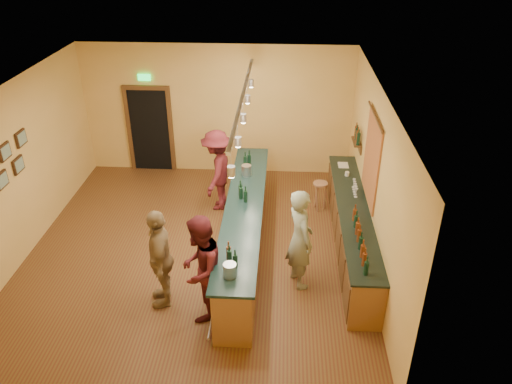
# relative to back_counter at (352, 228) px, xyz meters

# --- Properties ---
(floor) EXTENTS (7.00, 7.00, 0.00)m
(floor) POSITION_rel_back_counter_xyz_m (-2.97, -0.18, -0.49)
(floor) COLOR #5D2B1A
(floor) RESTS_ON ground
(ceiling) EXTENTS (6.50, 7.00, 0.02)m
(ceiling) POSITION_rel_back_counter_xyz_m (-2.97, -0.18, 2.71)
(ceiling) COLOR silver
(ceiling) RESTS_ON wall_back
(wall_back) EXTENTS (6.50, 0.02, 3.20)m
(wall_back) POSITION_rel_back_counter_xyz_m (-2.97, 3.32, 1.11)
(wall_back) COLOR gold
(wall_back) RESTS_ON floor
(wall_front) EXTENTS (6.50, 0.02, 3.20)m
(wall_front) POSITION_rel_back_counter_xyz_m (-2.97, -3.68, 1.11)
(wall_front) COLOR gold
(wall_front) RESTS_ON floor
(wall_left) EXTENTS (0.02, 7.00, 3.20)m
(wall_left) POSITION_rel_back_counter_xyz_m (-6.22, -0.18, 1.11)
(wall_left) COLOR gold
(wall_left) RESTS_ON floor
(wall_right) EXTENTS (0.02, 7.00, 3.20)m
(wall_right) POSITION_rel_back_counter_xyz_m (0.28, -0.18, 1.11)
(wall_right) COLOR gold
(wall_right) RESTS_ON floor
(doorway) EXTENTS (1.15, 0.09, 2.48)m
(doorway) POSITION_rel_back_counter_xyz_m (-4.67, 3.30, 0.64)
(doorway) COLOR black
(doorway) RESTS_ON wall_back
(tapestry) EXTENTS (0.03, 1.40, 1.60)m
(tapestry) POSITION_rel_back_counter_xyz_m (0.26, 0.22, 1.36)
(tapestry) COLOR #A03720
(tapestry) RESTS_ON wall_right
(bottle_shelf) EXTENTS (0.17, 0.55, 0.54)m
(bottle_shelf) POSITION_rel_back_counter_xyz_m (0.20, 1.72, 1.18)
(bottle_shelf) COLOR #533B18
(bottle_shelf) RESTS_ON wall_right
(back_counter) EXTENTS (0.60, 4.55, 1.27)m
(back_counter) POSITION_rel_back_counter_xyz_m (0.00, 0.00, 0.00)
(back_counter) COLOR brown
(back_counter) RESTS_ON floor
(tasting_bar) EXTENTS (0.74, 5.10, 1.38)m
(tasting_bar) POSITION_rel_back_counter_xyz_m (-2.05, -0.18, 0.12)
(tasting_bar) COLOR brown
(tasting_bar) RESTS_ON floor
(pendant_track) EXTENTS (0.11, 4.60, 0.50)m
(pendant_track) POSITION_rel_back_counter_xyz_m (-2.05, -0.18, 2.50)
(pendant_track) COLOR silver
(pendant_track) RESTS_ON ceiling
(bartender) EXTENTS (0.67, 0.80, 1.86)m
(bartender) POSITION_rel_back_counter_xyz_m (-1.03, -1.07, 0.44)
(bartender) COLOR gray
(bartender) RESTS_ON floor
(customer_a) EXTENTS (0.84, 1.00, 1.83)m
(customer_a) POSITION_rel_back_counter_xyz_m (-2.60, -1.96, 0.43)
(customer_a) COLOR #59191E
(customer_a) RESTS_ON floor
(customer_b) EXTENTS (0.63, 1.11, 1.77)m
(customer_b) POSITION_rel_back_counter_xyz_m (-3.30, -1.67, 0.40)
(customer_b) COLOR #997A51
(customer_b) RESTS_ON floor
(customer_c) EXTENTS (0.81, 1.25, 1.82)m
(customer_c) POSITION_rel_back_counter_xyz_m (-2.77, 1.48, 0.42)
(customer_c) COLOR #59191E
(customer_c) RESTS_ON floor
(bar_stool) EXTENTS (0.32, 0.32, 0.66)m
(bar_stool) POSITION_rel_back_counter_xyz_m (-0.52, 1.49, 0.03)
(bar_stool) COLOR olive
(bar_stool) RESTS_ON floor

